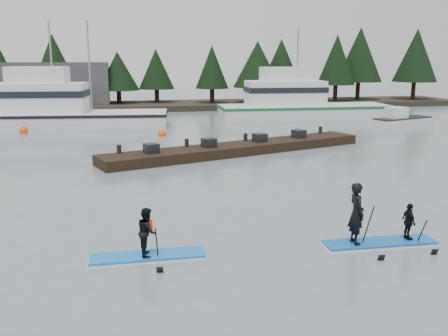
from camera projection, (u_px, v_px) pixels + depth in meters
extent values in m
plane|color=slate|center=(266.00, 247.00, 14.88)|extent=(160.00, 160.00, 0.00)
cube|color=#2D281E|center=(156.00, 106.00, 54.92)|extent=(70.00, 8.00, 0.60)
cube|color=#4C4C51|center=(23.00, 86.00, 53.51)|extent=(18.00, 6.00, 5.00)
cube|color=silver|center=(66.00, 125.00, 40.50)|extent=(16.61, 6.39, 2.16)
cube|color=white|center=(40.00, 98.00, 39.84)|extent=(7.62, 4.08, 2.34)
cylinder|color=gray|center=(52.00, 67.00, 39.42)|extent=(0.14, 0.14, 7.15)
cube|color=silver|center=(304.00, 117.00, 46.29)|extent=(15.76, 5.20, 2.22)
cube|color=white|center=(285.00, 93.00, 45.52)|extent=(7.15, 3.54, 2.22)
cylinder|color=gray|center=(297.00, 67.00, 45.18)|extent=(0.14, 0.14, 6.89)
cube|color=silver|center=(402.00, 121.00, 41.61)|extent=(5.56, 3.18, 0.62)
cube|color=black|center=(239.00, 149.00, 29.28)|extent=(16.54, 7.53, 0.56)
sphere|color=#FF4F0C|center=(162.00, 136.00, 35.83)|extent=(0.60, 0.60, 0.60)
sphere|color=#FF4F0C|center=(24.00, 133.00, 37.37)|extent=(0.63, 0.63, 0.63)
cube|color=blue|center=(148.00, 256.00, 13.99)|extent=(3.23, 0.82, 0.12)
imported|color=black|center=(147.00, 231.00, 13.83)|extent=(0.52, 0.67, 1.36)
cube|color=red|center=(147.00, 226.00, 13.79)|extent=(0.30, 0.20, 0.32)
cylinder|color=black|center=(157.00, 249.00, 13.76)|extent=(0.17, 0.90, 1.53)
cube|color=#125BA8|center=(380.00, 243.00, 15.00)|extent=(3.44, 0.92, 0.12)
imported|color=black|center=(356.00, 213.00, 14.65)|extent=(0.46, 0.69, 1.85)
cylinder|color=black|center=(367.00, 229.00, 14.58)|extent=(0.21, 0.99, 1.70)
imported|color=black|center=(409.00, 222.00, 15.02)|extent=(0.30, 0.67, 1.13)
cylinder|color=black|center=(419.00, 238.00, 14.95)|extent=(0.18, 0.85, 1.45)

